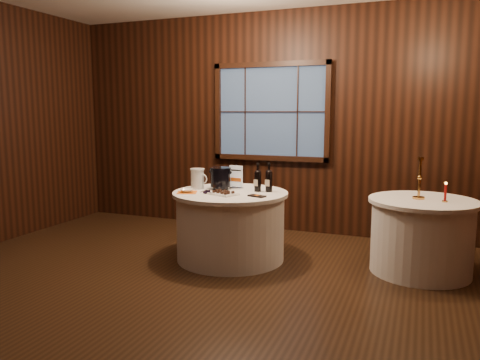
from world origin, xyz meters
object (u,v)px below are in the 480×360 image
at_px(port_bottle_right, 269,179).
at_px(red_candle, 445,194).
at_px(side_table, 421,236).
at_px(cracker_bowl, 187,191).
at_px(port_bottle_left, 258,179).
at_px(main_table, 230,225).
at_px(grape_bunch, 208,192).
at_px(glass_pitcher, 198,179).
at_px(chocolate_plate, 223,193).
at_px(chocolate_box, 257,196).
at_px(brass_candlestick, 419,184).
at_px(sign_stand, 236,180).
at_px(ice_bucket, 220,178).

xyz_separation_m(port_bottle_right, red_candle, (1.80, 0.06, -0.06)).
height_order(side_table, cracker_bowl, cracker_bowl).
bearing_deg(port_bottle_left, side_table, 22.03).
relative_size(main_table, red_candle, 6.43).
bearing_deg(port_bottle_left, grape_bunch, -128.05).
xyz_separation_m(side_table, port_bottle_left, (-1.73, -0.17, 0.52)).
relative_size(grape_bunch, glass_pitcher, 0.71).
relative_size(chocolate_plate, chocolate_box, 1.94).
distance_m(port_bottle_left, glass_pitcher, 0.71).
height_order(main_table, glass_pitcher, glass_pitcher).
height_order(side_table, chocolate_box, chocolate_box).
relative_size(port_bottle_right, grape_bunch, 1.91).
xyz_separation_m(grape_bunch, glass_pitcher, (-0.24, 0.24, 0.10)).
bearing_deg(grape_bunch, port_bottle_right, 31.32).
xyz_separation_m(port_bottle_left, chocolate_box, (0.10, -0.31, -0.13)).
height_order(chocolate_plate, brass_candlestick, brass_candlestick).
bearing_deg(chocolate_plate, sign_stand, 91.99).
xyz_separation_m(main_table, sign_stand, (-0.02, 0.23, 0.48)).
height_order(main_table, cracker_bowl, cracker_bowl).
bearing_deg(port_bottle_left, chocolate_box, -55.62).
height_order(cracker_bowl, red_candle, red_candle).
xyz_separation_m(grape_bunch, red_candle, (2.38, 0.42, 0.06)).
xyz_separation_m(port_bottle_left, cracker_bowl, (-0.70, -0.35, -0.12)).
height_order(port_bottle_right, ice_bucket, port_bottle_right).
bearing_deg(chocolate_box, red_candle, 30.47).
bearing_deg(port_bottle_left, cracker_bowl, -137.17).
bearing_deg(brass_candlestick, cracker_bowl, -167.55).
distance_m(sign_stand, red_candle, 2.22).
bearing_deg(glass_pitcher, sign_stand, 33.17).
xyz_separation_m(sign_stand, chocolate_plate, (0.01, -0.42, -0.08)).
height_order(main_table, chocolate_plate, chocolate_plate).
relative_size(ice_bucket, cracker_bowl, 1.72).
bearing_deg(sign_stand, port_bottle_right, -0.89).
bearing_deg(chocolate_plate, grape_bunch, 179.79).
relative_size(side_table, port_bottle_left, 3.39).
xyz_separation_m(ice_bucket, cracker_bowl, (-0.25, -0.34, -0.11)).
height_order(grape_bunch, brass_candlestick, brass_candlestick).
height_order(ice_bucket, glass_pitcher, ice_bucket).
bearing_deg(port_bottle_right, red_candle, 13.23).
height_order(port_bottle_left, chocolate_plate, port_bottle_left).
bearing_deg(main_table, red_candle, 5.81).
bearing_deg(side_table, sign_stand, -177.97).
xyz_separation_m(grape_bunch, brass_candlestick, (2.14, 0.50, 0.14)).
bearing_deg(glass_pitcher, ice_bucket, 26.58).
height_order(side_table, red_candle, red_candle).
height_order(chocolate_box, grape_bunch, grape_bunch).
relative_size(port_bottle_left, chocolate_plate, 0.89).
height_order(grape_bunch, glass_pitcher, glass_pitcher).
bearing_deg(side_table, port_bottle_right, -175.00).
height_order(side_table, brass_candlestick, brass_candlestick).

